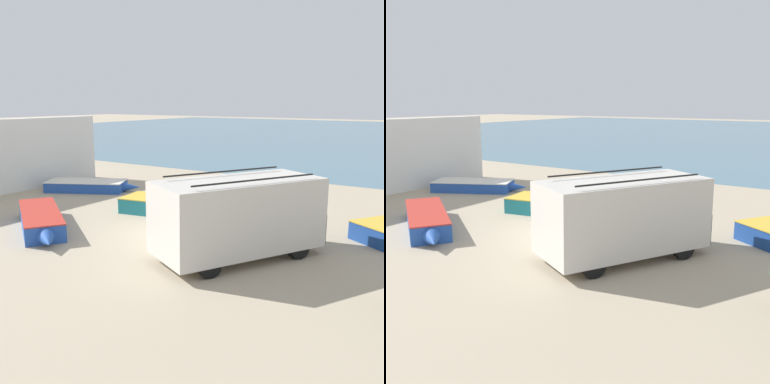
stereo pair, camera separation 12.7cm
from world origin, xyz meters
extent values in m
plane|color=tan|center=(0.00, 0.00, 0.00)|extent=(200.00, 200.00, 0.00)
cube|color=silver|center=(-11.05, 1.00, 1.82)|extent=(0.50, 10.87, 3.64)
cube|color=beige|center=(2.92, -1.28, 1.30)|extent=(4.13, 5.27, 2.04)
cube|color=black|center=(4.07, 0.91, 0.74)|extent=(1.76, 0.99, 0.92)
cube|color=#1E232D|center=(4.04, 0.84, 1.92)|extent=(1.66, 0.92, 0.65)
cylinder|color=black|center=(2.80, 0.49, 0.34)|extent=(0.51, 0.70, 0.68)
cylinder|color=black|center=(4.43, -0.38, 0.34)|extent=(0.51, 0.70, 0.68)
cylinder|color=black|center=(1.40, -2.18, 0.34)|extent=(0.51, 0.70, 0.68)
cylinder|color=black|center=(3.03, -3.04, 0.34)|extent=(0.51, 0.70, 0.68)
cylinder|color=black|center=(2.19, -0.89, 2.44)|extent=(1.91, 3.54, 0.05)
cylinder|color=black|center=(3.64, -1.66, 2.44)|extent=(1.91, 3.54, 0.05)
cube|color=#234CA3|center=(0.36, 6.64, 0.23)|extent=(1.88, 3.46, 0.45)
cone|color=#234CA3|center=(0.24, 4.60, 0.23)|extent=(0.47, 0.76, 0.43)
cube|color=#B22D23|center=(0.36, 6.64, 0.39)|extent=(1.56, 0.29, 0.05)
cube|color=#B22D23|center=(0.36, 6.64, 0.47)|extent=(1.90, 3.49, 0.04)
cube|color=#234CA3|center=(-4.50, -2.43, 0.30)|extent=(4.35, 3.50, 0.60)
cone|color=#234CA3|center=(-2.28, -3.91, 0.30)|extent=(1.12, 1.01, 0.57)
cube|color=#B22D23|center=(-4.50, -2.43, 0.54)|extent=(0.82, 1.09, 0.05)
cube|color=#B22D23|center=(-4.50, -2.43, 0.62)|extent=(4.40, 3.54, 0.04)
cube|color=#1E757F|center=(-2.23, 1.77, 0.30)|extent=(3.36, 2.23, 0.60)
cone|color=#1E757F|center=(-0.38, 2.12, 0.30)|extent=(0.78, 0.68, 0.57)
cube|color=gold|center=(-2.23, 1.77, 0.53)|extent=(0.49, 1.56, 0.05)
cube|color=gold|center=(-2.23, 1.77, 0.62)|extent=(3.39, 2.25, 0.04)
cube|color=#234CA3|center=(-8.19, 3.27, 0.24)|extent=(4.20, 3.27, 0.48)
cone|color=#234CA3|center=(-6.10, 4.37, 0.24)|extent=(0.97, 0.80, 0.46)
cube|color=silver|center=(-8.19, 3.27, 0.42)|extent=(0.89, 1.46, 0.05)
cube|color=silver|center=(-8.19, 3.27, 0.50)|extent=(4.25, 3.31, 0.04)
camera|label=1|loc=(8.76, -12.45, 4.53)|focal=42.00mm
camera|label=2|loc=(8.86, -12.38, 4.53)|focal=42.00mm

